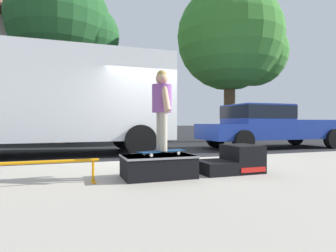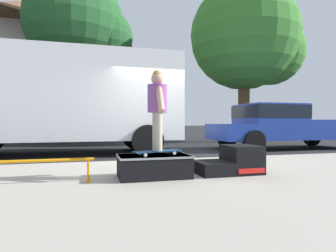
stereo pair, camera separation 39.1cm
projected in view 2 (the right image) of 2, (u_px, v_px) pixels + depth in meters
ground_plane at (167, 161)px, 7.06m from camera, size 140.00×140.00×0.00m
sidewalk_slab at (220, 184)px, 4.17m from camera, size 50.00×5.00×0.12m
skate_box at (154, 165)px, 4.37m from camera, size 1.10×0.68×0.34m
kicker_ramp at (233, 162)px, 4.72m from camera, size 1.05×0.65×0.46m
grind_rail at (39, 165)px, 3.93m from camera, size 1.49×0.28×0.34m
skateboard at (157, 151)px, 4.35m from camera, size 0.81×0.40×0.07m
skater_kid at (157, 103)px, 4.34m from camera, size 0.30×0.64×1.24m
box_truck at (62, 98)px, 8.47m from camera, size 6.91×2.63×3.05m
pickup_truck_blue at (283, 124)px, 10.30m from camera, size 5.70×2.09×1.61m
street_tree_main at (250, 40)px, 14.01m from camera, size 5.79×5.27×7.86m
street_tree_neighbour at (80, 27)px, 13.29m from camera, size 5.01×4.55×7.87m
house_behind at (25, 68)px, 17.19m from camera, size 9.54×8.22×8.40m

